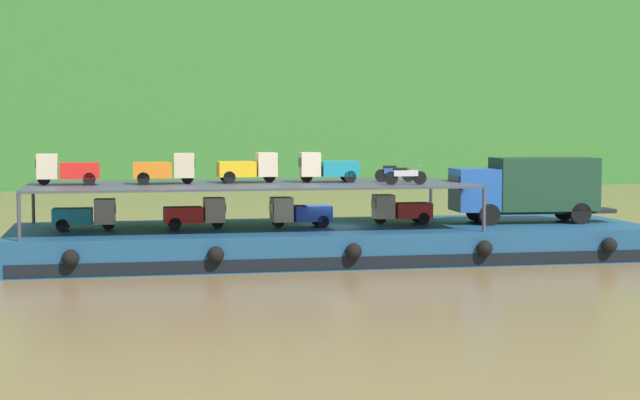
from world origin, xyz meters
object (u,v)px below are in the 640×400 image
object	(u,v)px
mini_truck_lower_aft	(196,213)
motorcycle_upper_port	(405,175)
mini_truck_upper_bow	(328,167)
mini_truck_lower_fore	(401,209)
mini_truck_lower_stern	(86,215)
mini_truck_lower_mid	(300,212)
covered_lorry	(528,187)
mini_truck_upper_fore	(248,168)
motorcycle_upper_centre	(395,173)
mini_truck_upper_stern	(67,169)
mini_truck_upper_mid	(165,169)
cargo_barge	(331,242)

from	to	relation	value
mini_truck_lower_aft	motorcycle_upper_port	world-z (taller)	motorcycle_upper_port
mini_truck_upper_bow	mini_truck_lower_fore	bearing A→B (deg)	-0.39
mini_truck_lower_stern	mini_truck_lower_fore	size ratio (longest dim) A/B	1.01
mini_truck_lower_mid	mini_truck_upper_bow	xyz separation A→B (m)	(1.46, 0.72, 2.00)
covered_lorry	mini_truck_upper_fore	bearing A→B (deg)	175.81
motorcycle_upper_centre	mini_truck_upper_stern	bearing A→B (deg)	178.56
mini_truck_lower_stern	mini_truck_upper_mid	size ratio (longest dim) A/B	1.00
mini_truck_lower_mid	motorcycle_upper_port	size ratio (longest dim) A/B	1.47
mini_truck_lower_fore	mini_truck_upper_stern	xyz separation A→B (m)	(-15.27, 0.08, 2.00)
mini_truck_lower_stern	motorcycle_upper_centre	size ratio (longest dim) A/B	1.46
covered_lorry	motorcycle_upper_port	size ratio (longest dim) A/B	4.17
mini_truck_upper_bow	mini_truck_lower_stern	bearing A→B (deg)	-178.74
mini_truck_lower_aft	mini_truck_lower_mid	xyz separation A→B (m)	(4.69, -0.29, 0.00)
cargo_barge	mini_truck_upper_stern	xyz separation A→B (m)	(-11.87, 0.40, 3.44)
mini_truck_lower_stern	mini_truck_lower_aft	bearing A→B (deg)	-2.26
mini_truck_lower_fore	mini_truck_upper_mid	world-z (taller)	mini_truck_upper_mid
mini_truck_lower_fore	mini_truck_upper_bow	xyz separation A→B (m)	(-3.50, 0.02, 2.00)
motorcycle_upper_port	mini_truck_lower_stern	bearing A→B (deg)	169.99
mini_truck_lower_stern	mini_truck_upper_fore	world-z (taller)	mini_truck_upper_fore
covered_lorry	motorcycle_upper_port	bearing A→B (deg)	-162.75
cargo_barge	mini_truck_upper_fore	size ratio (longest dim) A/B	10.43
mini_truck_lower_stern	mini_truck_lower_mid	size ratio (longest dim) A/B	0.99
cargo_barge	mini_truck_upper_bow	bearing A→B (deg)	107.49
covered_lorry	mini_truck_upper_mid	xyz separation A→B (m)	(-17.05, 0.62, 1.00)
mini_truck_upper_mid	motorcycle_upper_centre	distance (m)	10.58
mini_truck_lower_aft	mini_truck_lower_mid	size ratio (longest dim) A/B	0.99
mini_truck_upper_stern	motorcycle_upper_port	world-z (taller)	mini_truck_upper_stern
mini_truck_lower_fore	mini_truck_upper_mid	xyz separation A→B (m)	(-10.96, 0.01, 2.00)
covered_lorry	mini_truck_upper_mid	bearing A→B (deg)	177.92
cargo_barge	mini_truck_lower_stern	xyz separation A→B (m)	(-11.09, 0.10, 1.44)
covered_lorry	mini_truck_upper_fore	distance (m)	13.32
mini_truck_lower_stern	motorcycle_upper_centre	world-z (taller)	motorcycle_upper_centre
mini_truck_lower_fore	mini_truck_upper_bow	distance (m)	4.03
motorcycle_upper_port	mini_truck_upper_bow	bearing A→B (deg)	137.55
cargo_barge	mini_truck_upper_mid	xyz separation A→B (m)	(-7.57, 0.33, 3.44)
mini_truck_lower_aft	mini_truck_upper_fore	distance (m)	3.29
mini_truck_lower_fore	motorcycle_upper_port	size ratio (longest dim) A/B	1.44
mini_truck_upper_stern	motorcycle_upper_centre	bearing A→B (deg)	-1.44
motorcycle_upper_centre	mini_truck_lower_mid	bearing A→B (deg)	-174.89
mini_truck_lower_aft	mini_truck_upper_bow	world-z (taller)	mini_truck_upper_bow
mini_truck_upper_bow	motorcycle_upper_port	xyz separation A→B (m)	(2.95, -2.70, -0.26)
mini_truck_upper_stern	motorcycle_upper_centre	size ratio (longest dim) A/B	1.45
covered_lorry	mini_truck_upper_stern	world-z (taller)	mini_truck_upper_stern
cargo_barge	mini_truck_upper_stern	world-z (taller)	mini_truck_upper_stern
cargo_barge	motorcycle_upper_centre	xyz separation A→B (m)	(3.01, 0.03, 3.18)
covered_lorry	mini_truck_upper_mid	world-z (taller)	mini_truck_upper_mid
covered_lorry	mini_truck_upper_fore	size ratio (longest dim) A/B	2.86
mini_truck_upper_fore	mini_truck_upper_bow	bearing A→B (deg)	-5.20
mini_truck_lower_mid	motorcycle_upper_port	bearing A→B (deg)	-24.14
mini_truck_lower_stern	mini_truck_upper_fore	bearing A→B (deg)	4.48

